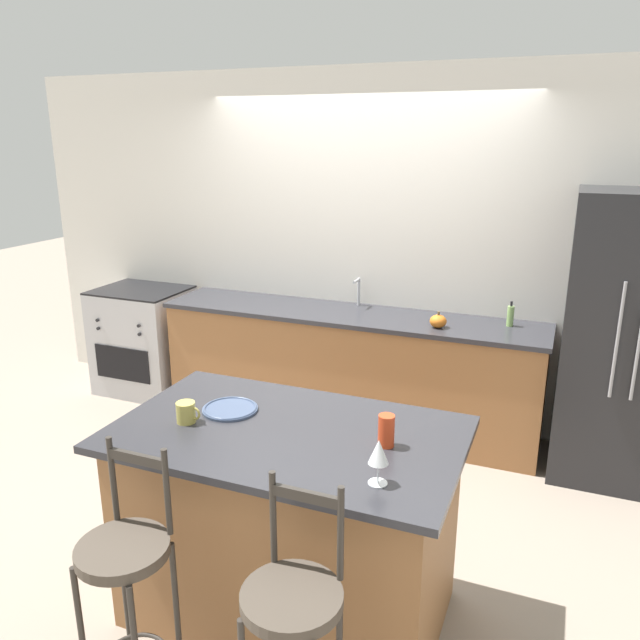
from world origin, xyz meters
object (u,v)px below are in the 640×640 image
object	(u,v)px
bar_stool_near	(127,577)
bar_stool_far	(293,628)
dinner_plate	(230,409)
oven_range	(145,340)
refrigerator	(623,340)
coffee_mug	(186,412)
pumpkin_decoration	(438,321)
wine_glass	(379,453)
tumbler_cup	(386,431)
soap_bottle	(510,316)

from	to	relation	value
bar_stool_near	bar_stool_far	bearing A→B (deg)	0.53
dinner_plate	oven_range	bearing A→B (deg)	136.12
refrigerator	bar_stool_far	bearing A→B (deg)	-112.47
coffee_mug	pumpkin_decoration	bearing A→B (deg)	69.61
bar_stool_near	bar_stool_far	xyz separation A→B (m)	(0.69, 0.01, 0.00)
oven_range	bar_stool_near	distance (m)	3.37
dinner_plate	wine_glass	size ratio (longest dim) A/B	1.45
oven_range	bar_stool_far	bearing A→B (deg)	-45.30
refrigerator	coffee_mug	size ratio (longest dim) A/B	15.81
oven_range	wine_glass	xyz separation A→B (m)	(2.84, -2.28, 0.62)
bar_stool_near	coffee_mug	world-z (taller)	bar_stool_near
oven_range	tumbler_cup	bearing A→B (deg)	-35.43
dinner_plate	coffee_mug	bearing A→B (deg)	-123.40
oven_range	bar_stool_far	world-z (taller)	bar_stool_far
bar_stool_near	pumpkin_decoration	world-z (taller)	bar_stool_near
oven_range	coffee_mug	bearing A→B (deg)	-48.24
wine_glass	bar_stool_far	bearing A→B (deg)	-110.01
bar_stool_far	bar_stool_near	bearing A→B (deg)	-179.47
bar_stool_near	pumpkin_decoration	xyz separation A→B (m)	(0.62, 2.60, 0.36)
wine_glass	coffee_mug	distance (m)	0.98
coffee_mug	wine_glass	bearing A→B (deg)	-10.21
refrigerator	bar_stool_far	distance (m)	2.93
dinner_plate	soap_bottle	world-z (taller)	soap_bottle
bar_stool_near	tumbler_cup	distance (m)	1.16
oven_range	bar_stool_near	size ratio (longest dim) A/B	0.83
refrigerator	bar_stool_far	world-z (taller)	refrigerator
bar_stool_far	pumpkin_decoration	world-z (taller)	bar_stool_far
oven_range	wine_glass	distance (m)	3.69
dinner_plate	soap_bottle	distance (m)	2.30
dinner_plate	wine_glass	bearing A→B (deg)	-22.92
tumbler_cup	soap_bottle	distance (m)	2.11
refrigerator	oven_range	xyz separation A→B (m)	(-3.79, 0.02, -0.48)
refrigerator	soap_bottle	bearing A→B (deg)	169.55
bar_stool_far	dinner_plate	size ratio (longest dim) A/B	4.22
bar_stool_near	pumpkin_decoration	distance (m)	2.70
bar_stool_near	wine_glass	world-z (taller)	wine_glass
wine_glass	pumpkin_decoration	distance (m)	2.17
dinner_plate	wine_glass	xyz separation A→B (m)	(0.84, -0.35, 0.12)
bar_stool_near	dinner_plate	world-z (taller)	bar_stool_near
dinner_plate	pumpkin_decoration	world-z (taller)	pumpkin_decoration
coffee_mug	pumpkin_decoration	world-z (taller)	coffee_mug
bar_stool_far	oven_range	bearing A→B (deg)	134.70
dinner_plate	coffee_mug	distance (m)	0.22
oven_range	tumbler_cup	xyz separation A→B (m)	(2.78, -1.98, 0.56)
dinner_plate	refrigerator	bearing A→B (deg)	46.64
wine_glass	dinner_plate	bearing A→B (deg)	157.08
refrigerator	soap_bottle	world-z (taller)	refrigerator
oven_range	pumpkin_decoration	world-z (taller)	pumpkin_decoration
dinner_plate	soap_bottle	size ratio (longest dim) A/B	1.47
bar_stool_far	dinner_plate	bearing A→B (deg)	130.91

